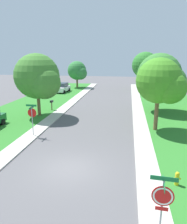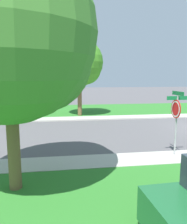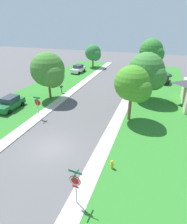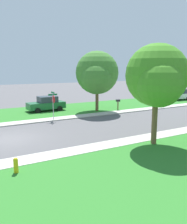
{
  "view_description": "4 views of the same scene",
  "coord_description": "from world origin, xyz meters",
  "px_view_note": "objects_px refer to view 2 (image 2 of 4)",
  "views": [
    {
      "loc": [
        3.35,
        -11.52,
        6.7
      ],
      "look_at": [
        0.15,
        8.45,
        1.4
      ],
      "focal_mm": 34.84,
      "sensor_mm": 36.0,
      "label": 1
    },
    {
      "loc": [
        -12.95,
        9.58,
        3.34
      ],
      "look_at": [
        -0.69,
        7.81,
        1.4
      ],
      "focal_mm": 35.8,
      "sensor_mm": 36.0,
      "label": 2
    },
    {
      "loc": [
        8.52,
        -12.64,
        10.91
      ],
      "look_at": [
        2.19,
        5.92,
        1.4
      ],
      "focal_mm": 30.64,
      "sensor_mm": 36.0,
      "label": 3
    },
    {
      "loc": [
        17.12,
        -2.87,
        4.98
      ],
      "look_at": [
        0.24,
        6.7,
        1.4
      ],
      "focal_mm": 38.02,
      "sensor_mm": 36.0,
      "label": 4
    }
  ],
  "objects_px": {
    "house_right_setback": "(16,85)",
    "fire_hydrant": "(176,109)",
    "stop_sign_far_corner": "(176,113)",
    "tree_sidewalk_far": "(17,42)",
    "tree_across_right": "(81,64)"
  },
  "relations": [
    {
      "from": "house_right_setback",
      "to": "fire_hydrant",
      "type": "distance_m",
      "value": 19.3
    },
    {
      "from": "stop_sign_far_corner",
      "to": "fire_hydrant",
      "type": "height_order",
      "value": "stop_sign_far_corner"
    },
    {
      "from": "stop_sign_far_corner",
      "to": "tree_sidewalk_far",
      "type": "relative_size",
      "value": 0.4
    },
    {
      "from": "house_right_setback",
      "to": "tree_sidewalk_far",
      "type": "bearing_deg",
      "value": -169.04
    },
    {
      "from": "tree_sidewalk_far",
      "to": "fire_hydrant",
      "type": "bearing_deg",
      "value": -43.51
    },
    {
      "from": "tree_sidewalk_far",
      "to": "house_right_setback",
      "type": "height_order",
      "value": "tree_sidewalk_far"
    },
    {
      "from": "tree_sidewalk_far",
      "to": "fire_hydrant",
      "type": "relative_size",
      "value": 8.36
    },
    {
      "from": "tree_sidewalk_far",
      "to": "stop_sign_far_corner",
      "type": "bearing_deg",
      "value": -73.81
    },
    {
      "from": "tree_sidewalk_far",
      "to": "house_right_setback",
      "type": "relative_size",
      "value": 0.77
    },
    {
      "from": "tree_across_right",
      "to": "fire_hydrant",
      "type": "height_order",
      "value": "tree_across_right"
    },
    {
      "from": "fire_hydrant",
      "to": "tree_sidewalk_far",
      "type": "bearing_deg",
      "value": 136.49
    },
    {
      "from": "stop_sign_far_corner",
      "to": "tree_across_right",
      "type": "relative_size",
      "value": 0.42
    },
    {
      "from": "tree_across_right",
      "to": "fire_hydrant",
      "type": "relative_size",
      "value": 7.88
    },
    {
      "from": "stop_sign_far_corner",
      "to": "house_right_setback",
      "type": "relative_size",
      "value": 0.31
    },
    {
      "from": "tree_sidewalk_far",
      "to": "fire_hydrant",
      "type": "xyz_separation_m",
      "value": [
        12.26,
        -11.64,
        -3.89
      ]
    }
  ]
}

